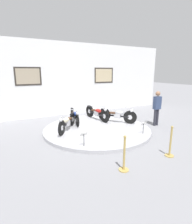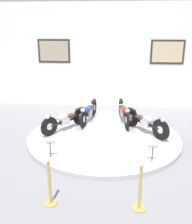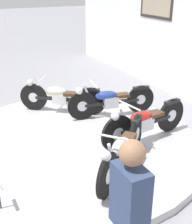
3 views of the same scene
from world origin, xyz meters
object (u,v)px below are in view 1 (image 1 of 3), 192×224
motorcycle_silver (118,115)px  info_placard_front_centre (143,125)px  stanchion_post_right_of_entry (170,146)px  motorcycle_blue (75,116)px  motorcycle_cream (67,122)px  motorcycle_red (97,113)px  stanchion_post_left_of_entry (124,159)px  visitor_standing (157,106)px  info_placard_front_left (84,136)px

motorcycle_silver → info_placard_front_centre: bearing=-89.7°
stanchion_post_right_of_entry → motorcycle_blue: bearing=109.0°
motorcycle_blue → info_placard_front_centre: motorcycle_blue is taller
motorcycle_cream → motorcycle_blue: (0.70, 0.89, 0.00)m
motorcycle_red → stanchion_post_left_of_entry: stanchion_post_left_of_entry is taller
motorcycle_silver → visitor_standing: (1.68, -0.97, 0.46)m
visitor_standing → motorcycle_blue: bearing=153.0°
motorcycle_blue → visitor_standing: bearing=-27.0°
motorcycle_cream → stanchion_post_left_of_entry: 3.63m
motorcycle_silver → stanchion_post_left_of_entry: 4.25m
motorcycle_cream → motorcycle_blue: bearing=52.0°
visitor_standing → stanchion_post_right_of_entry: (-2.11, -2.64, -0.65)m
motorcycle_blue → stanchion_post_left_of_entry: (-0.27, -4.50, -0.17)m
motorcycle_blue → info_placard_front_centre: (1.99, -2.77, -0.01)m
stanchion_post_left_of_entry → stanchion_post_right_of_entry: size_ratio=1.00×
info_placard_front_left → visitor_standing: visitor_standing is taller
motorcycle_red → visitor_standing: (2.38, -1.86, 0.46)m
motorcycle_silver → info_placard_front_left: size_ratio=3.09×
stanchion_post_left_of_entry → motorcycle_blue: bearing=86.6°
motorcycle_silver → stanchion_post_right_of_entry: 3.63m
info_placard_front_left → stanchion_post_right_of_entry: stanchion_post_right_of_entry is taller
motorcycle_red → motorcycle_silver: 1.14m
motorcycle_blue → visitor_standing: 4.13m
motorcycle_silver → stanchion_post_right_of_entry: (-0.43, -3.60, -0.19)m
motorcycle_red → motorcycle_blue: bearing=-179.9°
visitor_standing → stanchion_post_left_of_entry: size_ratio=1.70×
motorcycle_blue → motorcycle_silver: size_ratio=1.24×
motorcycle_cream → info_placard_front_left: size_ratio=3.10×
motorcycle_blue → info_placard_front_left: bearing=-104.4°
motorcycle_cream → motorcycle_silver: motorcycle_silver is taller
stanchion_post_right_of_entry → info_placard_front_left: bearing=142.5°
motorcycle_red → stanchion_post_right_of_entry: size_ratio=1.96×
motorcycle_blue → motorcycle_cream: bearing=-128.0°
motorcycle_cream → stanchion_post_right_of_entry: size_ratio=1.55×
motorcycle_blue → info_placard_front_centre: size_ratio=3.83×
info_placard_front_left → visitor_standing: (4.36, 0.91, 0.49)m
visitor_standing → motorcycle_silver: bearing=150.1°
motorcycle_blue → stanchion_post_right_of_entry: 4.76m
motorcycle_cream → visitor_standing: bearing=-12.5°
motorcycle_blue → info_placard_front_left: motorcycle_blue is taller
motorcycle_cream → info_placard_front_centre: (2.69, -1.87, -0.01)m
visitor_standing → stanchion_post_left_of_entry: 4.77m
motorcycle_blue → stanchion_post_right_of_entry: bearing=-71.0°
motorcycle_silver → info_placard_front_centre: motorcycle_silver is taller
motorcycle_cream → info_placard_front_centre: size_ratio=3.10×
info_placard_front_centre → stanchion_post_left_of_entry: size_ratio=0.50×
stanchion_post_right_of_entry → motorcycle_red: bearing=93.4°
info_placard_front_centre → stanchion_post_left_of_entry: 2.85m
stanchion_post_right_of_entry → motorcycle_cream: bearing=121.9°
stanchion_post_right_of_entry → motorcycle_silver: bearing=83.2°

